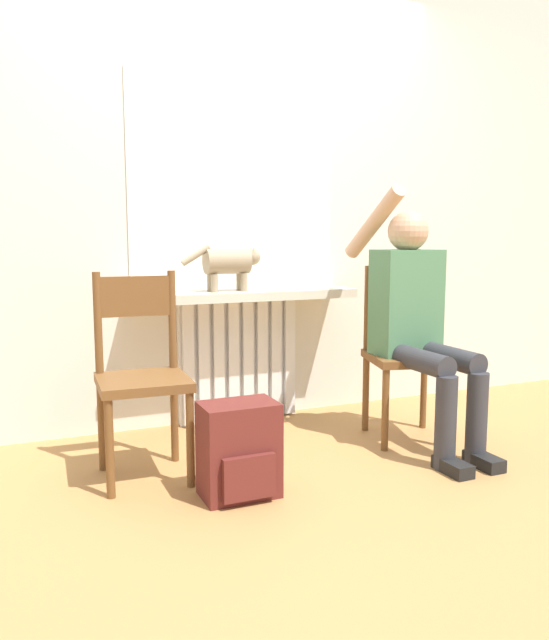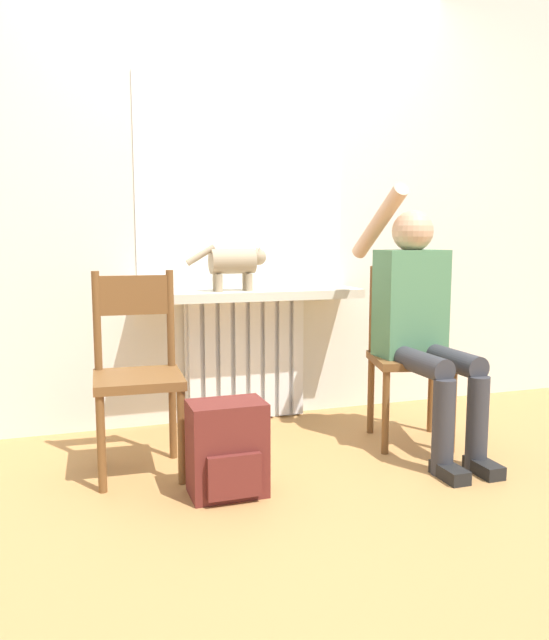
# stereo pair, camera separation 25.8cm
# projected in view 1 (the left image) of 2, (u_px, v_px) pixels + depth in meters

# --- Properties ---
(ground_plane) EXTENTS (12.00, 12.00, 0.00)m
(ground_plane) POSITION_uv_depth(u_px,v_px,m) (334.00, 493.00, 2.61)
(ground_plane) COLOR #B27F47
(wall_with_window) EXTENTS (7.00, 0.06, 2.70)m
(wall_with_window) POSITION_uv_depth(u_px,v_px,m) (233.00, 186.00, 3.55)
(wall_with_window) COLOR silver
(wall_with_window) RESTS_ON ground_plane
(radiator) EXTENTS (0.71, 0.08, 0.72)m
(radiator) POSITION_uv_depth(u_px,v_px,m) (239.00, 359.00, 3.61)
(radiator) COLOR white
(radiator) RESTS_ON ground_plane
(windowsill) EXTENTS (1.26, 0.31, 0.05)m
(windowsill) POSITION_uv_depth(u_px,v_px,m) (245.00, 295.00, 3.46)
(windowsill) COLOR beige
(windowsill) RESTS_ON radiator
(window_glass) EXTENTS (1.21, 0.01, 1.17)m
(window_glass) POSITION_uv_depth(u_px,v_px,m) (235.00, 185.00, 3.52)
(window_glass) COLOR white
(window_glass) RESTS_ON windowsill
(chair_left) EXTENTS (0.40, 0.40, 0.91)m
(chair_left) POSITION_uv_depth(u_px,v_px,m) (141.00, 373.00, 2.75)
(chair_left) COLOR brown
(chair_left) RESTS_ON ground_plane
(chair_right) EXTENTS (0.47, 0.47, 0.91)m
(chair_right) POSITION_uv_depth(u_px,v_px,m) (404.00, 350.00, 3.30)
(chair_right) COLOR brown
(chair_right) RESTS_ON ground_plane
(person) EXTENTS (0.36, 1.00, 1.33)m
(person) POSITION_uv_depth(u_px,v_px,m) (417.00, 315.00, 3.16)
(person) COLOR #333338
(person) RESTS_ON ground_plane
(cat) EXTENTS (0.45, 0.14, 0.25)m
(cat) POSITION_uv_depth(u_px,v_px,m) (229.00, 262.00, 3.38)
(cat) COLOR #9E896B
(cat) RESTS_ON windowsill
(backpack) EXTENTS (0.31, 0.23, 0.39)m
(backpack) POSITION_uv_depth(u_px,v_px,m) (239.00, 451.00, 2.56)
(backpack) COLOR maroon
(backpack) RESTS_ON ground_plane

